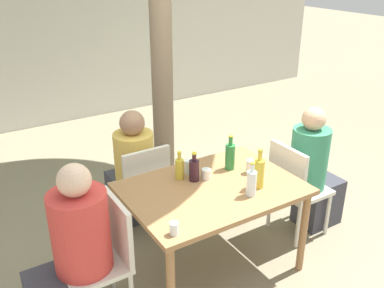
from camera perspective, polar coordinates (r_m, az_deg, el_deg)
ground_plane at (r=3.79m, az=2.49°, el=-15.90°), size 30.00×30.00×0.00m
cafe_building_wall at (r=6.77m, az=-17.77°, el=14.21°), size 10.00×0.08×2.80m
dining_table_front at (r=3.39m, az=2.70°, el=-6.95°), size 1.35×0.96×0.77m
patio_chair_0 at (r=3.15m, az=-11.57°, el=-13.95°), size 0.44×0.44×0.91m
patio_chair_1 at (r=4.00m, az=13.51°, el=-5.28°), size 0.44×0.44×0.91m
patio_chair_2 at (r=3.90m, az=-6.63°, el=-5.50°), size 0.44×0.44×0.91m
person_seated_0 at (r=3.07m, az=-15.72°, el=-14.40°), size 0.59×0.39×1.25m
person_seated_1 at (r=4.14m, az=15.87°, el=-4.02°), size 0.57×0.34×1.23m
person_seated_2 at (r=4.08m, az=-8.07°, el=-3.92°), size 0.36×0.58×1.19m
oil_cruet_0 at (r=3.42m, az=-1.67°, el=-3.27°), size 0.07×0.07×0.24m
water_bottle_1 at (r=3.21m, az=7.93°, el=-5.11°), size 0.08×0.08×0.27m
green_bottle_2 at (r=3.57m, az=5.10°, el=-1.59°), size 0.08×0.08×0.31m
oil_cruet_3 at (r=3.32m, az=8.90°, el=-3.77°), size 0.08×0.08×0.32m
wine_bottle_4 at (r=3.39m, az=0.29°, el=-3.44°), size 0.08×0.08×0.24m
drinking_glass_0 at (r=3.55m, az=7.76°, el=-3.00°), size 0.07×0.07×0.11m
drinking_glass_1 at (r=3.51m, az=-0.34°, el=-3.07°), size 0.08×0.08×0.12m
drinking_glass_2 at (r=3.44m, az=1.91°, el=-4.00°), size 0.08×0.08×0.08m
drinking_glass_3 at (r=2.80m, az=-2.40°, el=-11.18°), size 0.06×0.06×0.09m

